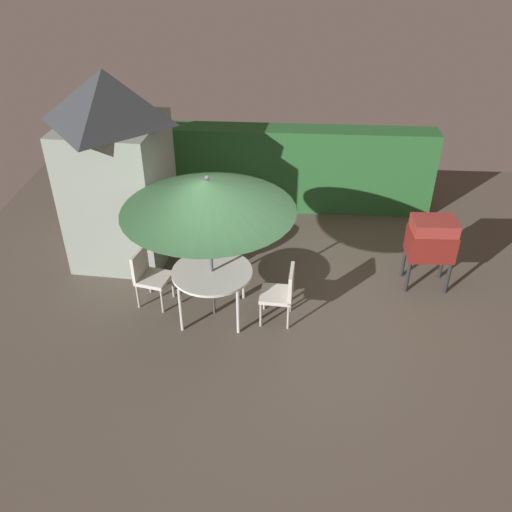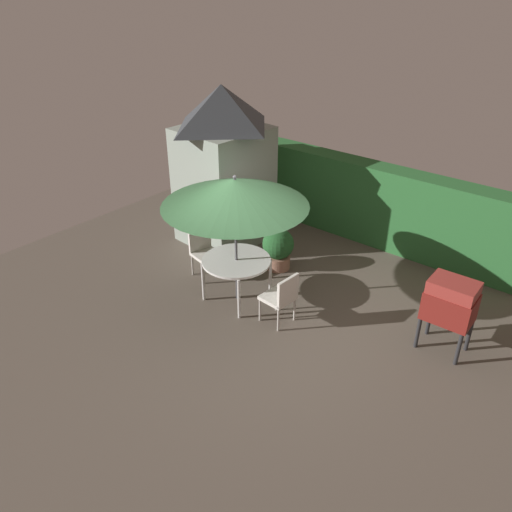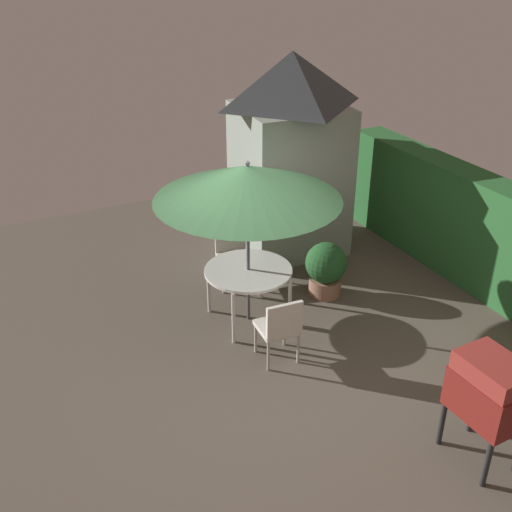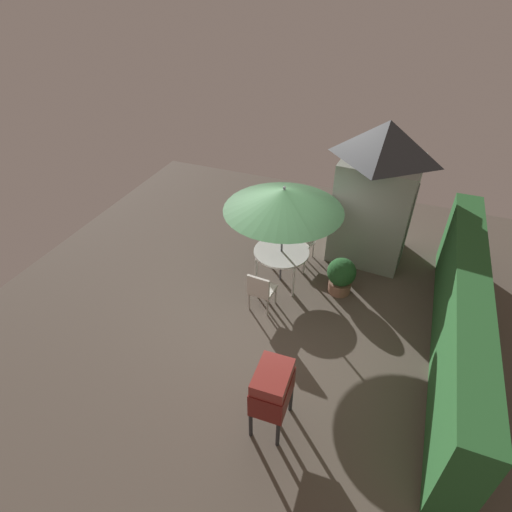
{
  "view_description": "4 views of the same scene",
  "coord_description": "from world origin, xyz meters",
  "px_view_note": "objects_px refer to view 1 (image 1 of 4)",
  "views": [
    {
      "loc": [
        0.29,
        -6.33,
        5.31
      ],
      "look_at": [
        -0.13,
        -0.19,
        1.22
      ],
      "focal_mm": 38.32,
      "sensor_mm": 36.0,
      "label": 1
    },
    {
      "loc": [
        4.25,
        -5.49,
        5.09
      ],
      "look_at": [
        -0.35,
        0.04,
        1.0
      ],
      "focal_mm": 35.9,
      "sensor_mm": 36.0,
      "label": 2
    },
    {
      "loc": [
        5.62,
        -3.04,
        4.74
      ],
      "look_at": [
        -0.48,
        0.01,
        1.13
      ],
      "focal_mm": 43.15,
      "sensor_mm": 36.0,
      "label": 3
    },
    {
      "loc": [
        5.9,
        2.09,
        5.83
      ],
      "look_at": [
        -0.03,
        -0.24,
        1.09
      ],
      "focal_mm": 28.74,
      "sensor_mm": 36.0,
      "label": 4
    }
  ],
  "objects_px": {
    "patio_table": "(212,275)",
    "bbq_grill": "(431,240)",
    "chair_far_side": "(282,291)",
    "garden_shed": "(117,167)",
    "patio_umbrella": "(208,195)",
    "chair_near_shed": "(148,274)",
    "potted_plant_by_shed": "(218,243)"
  },
  "relations": [
    {
      "from": "patio_table",
      "to": "patio_umbrella",
      "type": "bearing_deg",
      "value": 138.81
    },
    {
      "from": "potted_plant_by_shed",
      "to": "garden_shed",
      "type": "bearing_deg",
      "value": 169.78
    },
    {
      "from": "garden_shed",
      "to": "patio_umbrella",
      "type": "distance_m",
      "value": 2.37
    },
    {
      "from": "garden_shed",
      "to": "bbq_grill",
      "type": "bearing_deg",
      "value": -6.98
    },
    {
      "from": "patio_umbrella",
      "to": "potted_plant_by_shed",
      "type": "xyz_separation_m",
      "value": [
        -0.1,
        1.29,
        -1.57
      ]
    },
    {
      "from": "garden_shed",
      "to": "chair_near_shed",
      "type": "height_order",
      "value": "garden_shed"
    },
    {
      "from": "bbq_grill",
      "to": "garden_shed",
      "type": "bearing_deg",
      "value": 173.02
    },
    {
      "from": "garden_shed",
      "to": "potted_plant_by_shed",
      "type": "relative_size",
      "value": 3.91
    },
    {
      "from": "bbq_grill",
      "to": "patio_table",
      "type": "bearing_deg",
      "value": -163.61
    },
    {
      "from": "patio_table",
      "to": "bbq_grill",
      "type": "height_order",
      "value": "bbq_grill"
    },
    {
      "from": "patio_table",
      "to": "patio_umbrella",
      "type": "distance_m",
      "value": 1.29
    },
    {
      "from": "garden_shed",
      "to": "patio_umbrella",
      "type": "relative_size",
      "value": 1.34
    },
    {
      "from": "garden_shed",
      "to": "patio_umbrella",
      "type": "bearing_deg",
      "value": -42.49
    },
    {
      "from": "patio_table",
      "to": "chair_near_shed",
      "type": "relative_size",
      "value": 1.3
    },
    {
      "from": "garden_shed",
      "to": "patio_table",
      "type": "bearing_deg",
      "value": -42.49
    },
    {
      "from": "patio_table",
      "to": "chair_far_side",
      "type": "bearing_deg",
      "value": -4.0
    },
    {
      "from": "patio_table",
      "to": "bbq_grill",
      "type": "relative_size",
      "value": 0.98
    },
    {
      "from": "chair_near_shed",
      "to": "chair_far_side",
      "type": "height_order",
      "value": "same"
    },
    {
      "from": "patio_umbrella",
      "to": "bbq_grill",
      "type": "height_order",
      "value": "patio_umbrella"
    },
    {
      "from": "patio_table",
      "to": "potted_plant_by_shed",
      "type": "relative_size",
      "value": 1.43
    },
    {
      "from": "chair_far_side",
      "to": "garden_shed",
      "type": "bearing_deg",
      "value": 148.96
    },
    {
      "from": "bbq_grill",
      "to": "potted_plant_by_shed",
      "type": "distance_m",
      "value": 3.43
    },
    {
      "from": "patio_table",
      "to": "garden_shed",
      "type": "bearing_deg",
      "value": 137.51
    },
    {
      "from": "bbq_grill",
      "to": "chair_near_shed",
      "type": "height_order",
      "value": "bbq_grill"
    },
    {
      "from": "garden_shed",
      "to": "chair_far_side",
      "type": "distance_m",
      "value": 3.4
    },
    {
      "from": "patio_umbrella",
      "to": "potted_plant_by_shed",
      "type": "bearing_deg",
      "value": 94.23
    },
    {
      "from": "garden_shed",
      "to": "chair_far_side",
      "type": "height_order",
      "value": "garden_shed"
    },
    {
      "from": "patio_table",
      "to": "chair_far_side",
      "type": "distance_m",
      "value": 1.04
    },
    {
      "from": "garden_shed",
      "to": "patio_table",
      "type": "height_order",
      "value": "garden_shed"
    },
    {
      "from": "patio_umbrella",
      "to": "chair_near_shed",
      "type": "distance_m",
      "value": 1.81
    },
    {
      "from": "patio_umbrella",
      "to": "chair_far_side",
      "type": "relative_size",
      "value": 2.64
    },
    {
      "from": "garden_shed",
      "to": "patio_table",
      "type": "distance_m",
      "value": 2.52
    }
  ]
}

